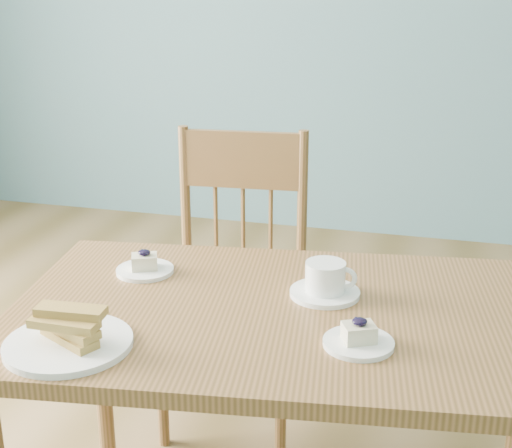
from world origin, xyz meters
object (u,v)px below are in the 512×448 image
cheesecake_plate_far (145,267)px  biscotti_plate (68,336)px  dining_table (298,337)px  dining_chair (235,280)px  cheesecake_plate_near (359,339)px  coffee_cup (326,282)px

cheesecake_plate_far → biscotti_plate: (0.01, -0.39, 0.01)m
dining_table → dining_chair: 0.67m
dining_chair → cheesecake_plate_near: dining_chair is taller
biscotti_plate → cheesecake_plate_far: bearing=91.1°
cheesecake_plate_near → biscotti_plate: 0.57m
cheesecake_plate_near → cheesecake_plate_far: size_ratio=1.00×
coffee_cup → cheesecake_plate_near: bearing=-68.9°
cheesecake_plate_far → coffee_cup: coffee_cup is taller
coffee_cup → dining_chair: bearing=122.8°
coffee_cup → biscotti_plate: size_ratio=0.64×
cheesecake_plate_near → coffee_cup: (-0.10, 0.22, 0.02)m
dining_chair → coffee_cup: dining_chair is taller
dining_chair → biscotti_plate: (-0.08, -0.85, 0.23)m
dining_table → cheesecake_plate_far: bearing=157.6°
dining_chair → coffee_cup: 0.65m
cheesecake_plate_near → coffee_cup: bearing=115.5°
biscotti_plate → dining_table: bearing=35.2°
biscotti_plate → coffee_cup: bearing=39.9°
dining_table → cheesecake_plate_near: (0.15, -0.13, 0.08)m
cheesecake_plate_far → biscotti_plate: 0.39m
coffee_cup → cheesecake_plate_far: bearing=173.4°
coffee_cup → biscotti_plate: bearing=-144.5°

